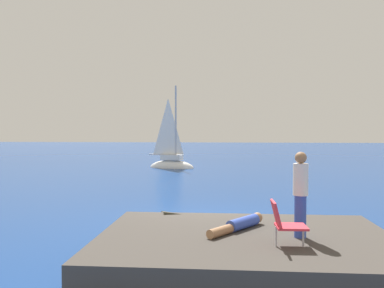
% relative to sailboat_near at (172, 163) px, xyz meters
% --- Properties ---
extents(ground_plane, '(160.00, 160.00, 0.00)m').
position_rel_sailboat_near_xyz_m(ground_plane, '(3.54, -16.21, -0.34)').
color(ground_plane, navy).
extents(shore_ledge, '(5.75, 4.11, 0.57)m').
position_rel_sailboat_near_xyz_m(shore_ledge, '(4.46, -19.79, -0.06)').
color(shore_ledge, '#423D38').
rests_on(shore_ledge, ground).
extents(boulder_seaward, '(1.86, 1.66, 1.26)m').
position_rel_sailboat_near_xyz_m(boulder_seaward, '(3.13, -17.44, -0.34)').
color(boulder_seaward, '#403E30').
rests_on(boulder_seaward, ground).
extents(boulder_inland, '(0.98, 0.90, 0.48)m').
position_rel_sailboat_near_xyz_m(boulder_inland, '(5.91, -17.42, -0.34)').
color(boulder_inland, '#443539').
rests_on(boulder_inland, ground).
extents(sailboat_near, '(3.48, 1.98, 6.28)m').
position_rel_sailboat_near_xyz_m(sailboat_near, '(0.00, 0.00, 0.00)').
color(sailboat_near, white).
rests_on(sailboat_near, ground).
extents(person_sunbather, '(1.14, 1.51, 0.25)m').
position_rel_sailboat_near_xyz_m(person_sunbather, '(4.35, -19.41, 0.34)').
color(person_sunbather, '#334CB2').
rests_on(person_sunbather, shore_ledge).
extents(person_standing, '(0.28, 0.28, 1.62)m').
position_rel_sailboat_near_xyz_m(person_standing, '(5.48, -19.88, 1.09)').
color(person_standing, '#334CB2').
rests_on(person_standing, shore_ledge).
extents(beach_chair, '(0.62, 0.51, 0.80)m').
position_rel_sailboat_near_xyz_m(beach_chair, '(5.10, -20.52, 0.67)').
color(beach_chair, '#E03342').
rests_on(beach_chair, shore_ledge).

